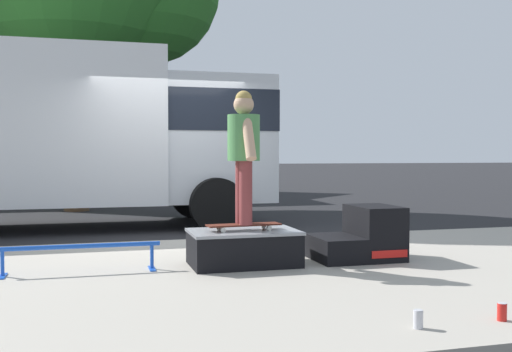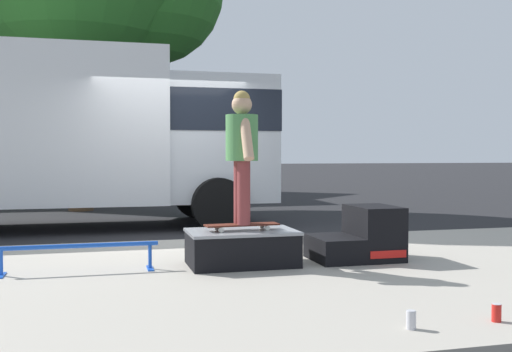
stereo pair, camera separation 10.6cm
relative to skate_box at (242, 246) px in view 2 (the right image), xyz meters
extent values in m
plane|color=black|center=(-0.30, 2.55, -0.32)|extent=(140.00, 140.00, 0.00)
cube|color=#A8A093|center=(-0.30, -0.45, -0.26)|extent=(50.00, 5.00, 0.12)
cube|color=black|center=(0.00, 0.00, -0.01)|extent=(1.11, 0.70, 0.37)
cube|color=gray|center=(0.00, 0.00, 0.16)|extent=(1.13, 0.72, 0.03)
cube|color=black|center=(1.04, 0.00, -0.06)|extent=(0.47, 0.70, 0.27)
cube|color=black|center=(1.51, 0.00, 0.10)|extent=(0.47, 0.70, 0.59)
cube|color=red|center=(1.51, -0.36, -0.09)|extent=(0.41, 0.01, 0.08)
cylinder|color=blue|center=(-1.66, 0.04, 0.06)|extent=(1.57, 0.04, 0.04)
cylinder|color=blue|center=(-2.36, 0.04, -0.07)|extent=(0.04, 0.04, 0.26)
cube|color=blue|center=(-2.36, 0.04, -0.19)|extent=(0.06, 0.28, 0.01)
cylinder|color=blue|center=(-0.95, 0.04, -0.07)|extent=(0.04, 0.04, 0.26)
cube|color=blue|center=(-0.95, 0.04, -0.19)|extent=(0.06, 0.28, 0.01)
cube|color=#4C1E14|center=(0.00, -0.02, 0.23)|extent=(0.79, 0.25, 0.02)
cylinder|color=silver|center=(0.24, 0.09, 0.20)|extent=(0.05, 0.03, 0.05)
cylinder|color=silver|center=(0.25, -0.09, 0.20)|extent=(0.05, 0.03, 0.05)
cylinder|color=silver|center=(-0.26, 0.06, 0.20)|extent=(0.05, 0.03, 0.05)
cylinder|color=silver|center=(-0.25, -0.12, 0.20)|extent=(0.05, 0.03, 0.05)
cylinder|color=brown|center=(0.00, 0.07, 0.57)|extent=(0.14, 0.14, 0.66)
cylinder|color=brown|center=(0.00, -0.10, 0.57)|extent=(0.14, 0.14, 0.66)
cylinder|color=#4C8C4C|center=(0.00, -0.02, 1.14)|extent=(0.34, 0.34, 0.48)
cylinder|color=tan|center=(0.00, 0.19, 1.13)|extent=(0.11, 0.29, 0.46)
cylinder|color=tan|center=(0.00, -0.23, 1.13)|extent=(0.11, 0.29, 0.46)
sphere|color=tan|center=(0.00, -0.02, 1.48)|extent=(0.21, 0.21, 0.21)
sphere|color=tan|center=(0.00, -0.02, 1.54)|extent=(0.17, 0.17, 0.17)
cylinder|color=silver|center=(0.56, -2.52, -0.14)|extent=(0.07, 0.07, 0.12)
cylinder|color=silver|center=(0.56, -2.52, -0.07)|extent=(0.06, 0.06, 0.00)
cylinder|color=red|center=(1.23, -2.51, -0.14)|extent=(0.07, 0.07, 0.12)
cylinder|color=silver|center=(1.23, -2.51, -0.07)|extent=(0.06, 0.06, 0.00)
cube|color=silver|center=(-2.84, 4.75, 1.43)|extent=(5.00, 2.35, 2.60)
cube|color=silver|center=(0.61, 4.75, 1.23)|extent=(1.90, 2.16, 2.20)
cube|color=black|center=(0.61, 4.75, 1.72)|extent=(1.92, 2.19, 0.70)
cylinder|color=black|center=(0.46, 5.93, 0.13)|extent=(0.90, 0.28, 0.90)
cylinder|color=black|center=(0.46, 3.58, 0.13)|extent=(0.90, 0.28, 0.90)
cylinder|color=brown|center=(-1.86, 8.09, 1.71)|extent=(0.56, 0.56, 4.06)
camera|label=1|loc=(-1.54, -6.02, 0.97)|focal=41.74mm
camera|label=2|loc=(-1.43, -6.05, 0.97)|focal=41.74mm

